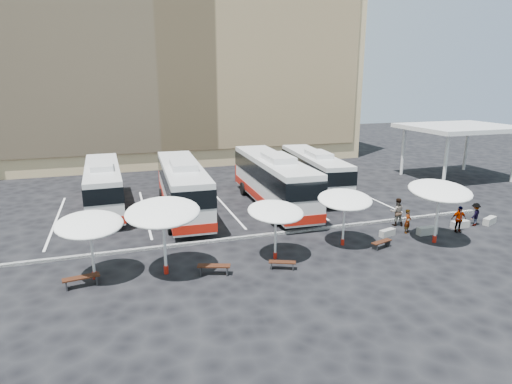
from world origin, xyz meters
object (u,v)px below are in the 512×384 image
object	(u,v)px
bus_0	(103,185)
sunshade_3	(345,200)
passenger_2	(459,219)
passenger_0	(408,221)
bus_3	(314,171)
wood_bench_2	(282,263)
sunshade_0	(89,225)
passenger_3	(475,214)
sunshade_4	(440,191)
passenger_1	(397,212)
sunshade_2	(276,212)
wood_bench_1	(214,267)
conc_bench_2	(460,224)
bus_2	(273,179)
sunshade_1	(163,212)
wood_bench_0	(81,279)
bus_1	(183,186)
wood_bench_3	(382,243)
conc_bench_3	(490,221)
conc_bench_1	(427,231)
conc_bench_0	(387,233)

from	to	relation	value
bus_0	sunshade_3	world-z (taller)	bus_0
passenger_2	passenger_0	bearing A→B (deg)	175.51
bus_3	wood_bench_2	xyz separation A→B (m)	(-8.29, -13.67, -1.56)
sunshade_0	passenger_3	size ratio (longest dim) A/B	2.31
bus_0	sunshade_4	bearing A→B (deg)	-36.91
passenger_1	sunshade_4	bearing A→B (deg)	114.54
bus_0	passenger_1	world-z (taller)	bus_0
sunshade_2	passenger_3	distance (m)	14.70
wood_bench_1	conc_bench_2	bearing A→B (deg)	6.17
sunshade_2	sunshade_4	size ratio (longest dim) A/B	0.84
bus_2	passenger_1	distance (m)	9.38
sunshade_0	passenger_0	world-z (taller)	sunshade_0
wood_bench_1	passenger_1	world-z (taller)	passenger_1
sunshade_1	conc_bench_2	distance (m)	19.49
wood_bench_0	passenger_2	world-z (taller)	passenger_2
bus_1	passenger_1	world-z (taller)	bus_1
wood_bench_3	conc_bench_3	size ratio (longest dim) A/B	1.18
bus_3	conc_bench_3	distance (m)	13.83
bus_0	conc_bench_3	distance (m)	27.43
conc_bench_1	sunshade_1	bearing A→B (deg)	-177.98
bus_3	sunshade_4	xyz separation A→B (m)	(1.77, -13.01, 1.29)
bus_2	passenger_2	size ratio (longest dim) A/B	7.72
conc_bench_0	passenger_0	bearing A→B (deg)	3.69
sunshade_2	conc_bench_2	xyz separation A→B (m)	(13.37, 0.94, -2.44)
sunshade_0	passenger_0	distance (m)	18.79
passenger_3	wood_bench_3	bearing A→B (deg)	-14.99
sunshade_4	conc_bench_3	distance (m)	6.78
passenger_0	conc_bench_1	bearing A→B (deg)	-62.95
bus_1	conc_bench_0	distance (m)	14.42
passenger_1	bus_1	bearing A→B (deg)	-9.03
sunshade_0	conc_bench_3	distance (m)	25.21
wood_bench_0	conc_bench_0	bearing A→B (deg)	4.25
passenger_2	bus_2	bearing A→B (deg)	146.11
bus_0	wood_bench_3	xyz separation A→B (m)	(15.27, -13.19, -1.55)
sunshade_0	conc_bench_1	size ratio (longest dim) A/B	2.76
wood_bench_2	sunshade_0	bearing A→B (deg)	168.58
bus_3	conc_bench_0	bearing A→B (deg)	-85.69
sunshade_1	wood_bench_1	size ratio (longest dim) A/B	2.64
sunshade_2	passenger_2	world-z (taller)	sunshade_2
wood_bench_2	conc_bench_3	size ratio (longest dim) A/B	1.15
conc_bench_2	conc_bench_3	world-z (taller)	conc_bench_3
wood_bench_0	conc_bench_0	xyz separation A→B (m)	(17.70, 1.32, -0.18)
bus_1	conc_bench_3	size ratio (longest dim) A/B	10.32
sunshade_4	wood_bench_1	size ratio (longest dim) A/B	2.52
wood_bench_1	conc_bench_3	size ratio (longest dim) A/B	1.38
passenger_0	sunshade_0	bearing A→B (deg)	152.00
sunshade_3	wood_bench_0	bearing A→B (deg)	-176.57
bus_0	sunshade_4	xyz separation A→B (m)	(18.83, -13.39, 1.31)
bus_2	conc_bench_1	bearing A→B (deg)	-49.99
sunshade_4	sunshade_1	bearing A→B (deg)	177.51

